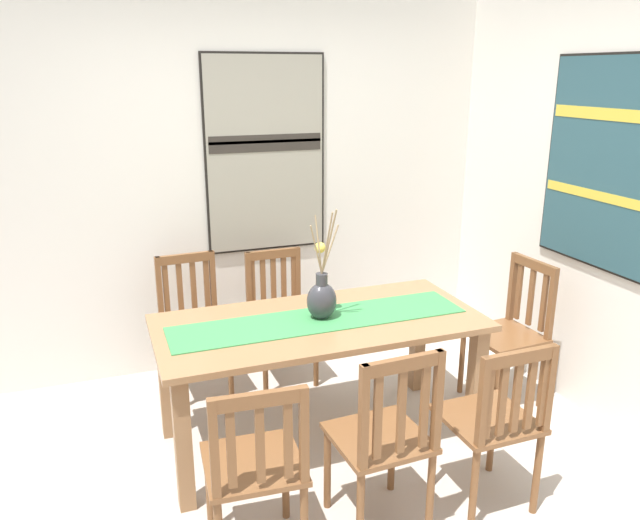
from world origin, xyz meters
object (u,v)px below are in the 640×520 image
object	(u,v)px
chair_4	(193,322)
painting_on_back_wall	(265,154)
painting_on_side_wall	(605,164)
chair_0	(255,467)
chair_5	(511,330)
centerpiece_vase	(322,296)
dining_table	(319,339)
chair_3	(495,420)
chair_2	(385,438)
chair_1	(279,312)

from	to	relation	value
chair_4	painting_on_back_wall	xyz separation A→B (m)	(0.63, 0.36, 1.04)
painting_on_back_wall	painting_on_side_wall	world-z (taller)	painting_on_back_wall
chair_0	chair_5	world-z (taller)	chair_5
centerpiece_vase	painting_on_back_wall	xyz separation A→B (m)	(0.02, 1.20, 0.64)
dining_table	chair_3	xyz separation A→B (m)	(0.58, -0.85, -0.15)
chair_5	painting_on_side_wall	world-z (taller)	painting_on_side_wall
chair_2	painting_on_side_wall	size ratio (longest dim) A/B	0.77
chair_0	chair_4	bearing A→B (deg)	89.99
chair_4	painting_on_side_wall	world-z (taller)	painting_on_side_wall
chair_4	chair_1	bearing A→B (deg)	-0.89
centerpiece_vase	dining_table	bearing A→B (deg)	-138.73
centerpiece_vase	chair_5	world-z (taller)	centerpiece_vase
dining_table	centerpiece_vase	xyz separation A→B (m)	(0.02, 0.02, 0.25)
centerpiece_vase	chair_4	distance (m)	1.10
chair_5	painting_on_back_wall	bearing A→B (deg)	137.22
centerpiece_vase	chair_1	xyz separation A→B (m)	(-0.01, 0.83, -0.40)
chair_1	chair_4	size ratio (longest dim) A/B	0.97
chair_1	chair_0	bearing A→B (deg)	-110.02
chair_4	painting_on_back_wall	bearing A→B (deg)	29.97
chair_0	painting_on_back_wall	distance (m)	2.35
chair_0	painting_on_back_wall	bearing A→B (deg)	72.69
centerpiece_vase	chair_2	distance (m)	0.92
painting_on_back_wall	chair_1	bearing A→B (deg)	-94.47
chair_0	painting_on_side_wall	distance (m)	2.58
chair_1	chair_4	xyz separation A→B (m)	(-0.60, 0.01, 0.00)
centerpiece_vase	chair_1	size ratio (longest dim) A/B	0.72
chair_3	dining_table	bearing A→B (deg)	124.51
dining_table	painting_on_back_wall	size ratio (longest dim) A/B	1.33
chair_3	chair_4	world-z (taller)	chair_4
chair_0	painting_on_side_wall	bearing A→B (deg)	14.35
centerpiece_vase	chair_3	xyz separation A→B (m)	(0.57, -0.87, -0.40)
chair_0	chair_3	world-z (taller)	chair_3
painting_on_back_wall	chair_0	bearing A→B (deg)	-107.31
centerpiece_vase	chair_4	size ratio (longest dim) A/B	0.69
dining_table	chair_1	xyz separation A→B (m)	(0.01, 0.84, -0.16)
chair_4	painting_on_back_wall	distance (m)	1.26
chair_4	dining_table	bearing A→B (deg)	-55.61
chair_3	chair_4	distance (m)	2.07
centerpiece_vase	chair_0	bearing A→B (deg)	-126.56
centerpiece_vase	chair_2	xyz separation A→B (m)	(-0.00, -0.83, -0.40)
dining_table	centerpiece_vase	size ratio (longest dim) A/B	2.83
chair_0	chair_1	bearing A→B (deg)	69.98
dining_table	painting_on_back_wall	distance (m)	1.50
centerpiece_vase	chair_0	xyz separation A→B (m)	(-0.60, -0.81, -0.41)
chair_0	chair_3	xyz separation A→B (m)	(1.17, -0.05, 0.01)
chair_1	chair_3	world-z (taller)	chair_3
chair_5	painting_on_back_wall	distance (m)	2.04
chair_5	chair_2	bearing A→B (deg)	-147.62
chair_3	chair_5	bearing A→B (deg)	49.50
chair_4	chair_3	bearing A→B (deg)	-55.55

